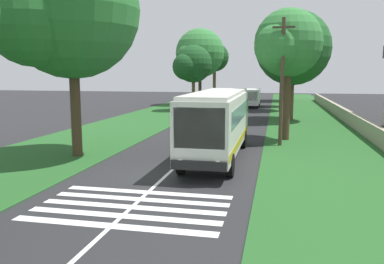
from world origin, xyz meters
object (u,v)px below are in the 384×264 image
Objects in this scene: trailing_car_0 at (213,112)px; roadside_tree_right_2 at (283,61)px; trailing_car_1 at (218,107)px; roadside_tree_right_0 at (286,45)px; coach_bus at (218,120)px; trailing_minibus_0 at (252,96)px; roadside_tree_left_4 at (192,65)px; roadside_tree_right_1 at (281,61)px; roadside_tree_left_0 at (214,58)px; roadside_tree_right_4 at (291,50)px; roadside_tree_left_3 at (66,13)px; roadside_tree_left_2 at (199,54)px; utility_pole at (282,81)px; roadside_tree_right_3 at (284,64)px.

roadside_tree_right_2 is at bearing -14.48° from trailing_car_0.
trailing_car_1 is 0.47× the size of roadside_tree_right_0.
coach_bus reaches higher than trailing_minibus_0.
roadside_tree_right_1 reaches higher than roadside_tree_left_4.
roadside_tree_right_0 is at bearing -163.98° from roadside_tree_left_0.
roadside_tree_right_4 is at bearing -179.12° from roadside_tree_right_2.
roadside_tree_right_2 reaches higher than trailing_car_0.
roadside_tree_left_3 is 33.09m from roadside_tree_right_1.
roadside_tree_left_3 is at bearing -179.90° from roadside_tree_left_2.
roadside_tree_left_3 is at bearing 178.39° from roadside_tree_left_4.
roadside_tree_left_2 is 32.19m from roadside_tree_right_0.
roadside_tree_right_0 reaches higher than utility_pole.
roadside_tree_right_3 is at bearing -179.63° from roadside_tree_right_2.
roadside_tree_right_2 is at bearing -0.38° from roadside_tree_right_0.
roadside_tree_left_2 is 13.98m from roadside_tree_right_1.
roadside_tree_right_4 reaches higher than roadside_tree_left_0.
roadside_tree_right_4 is at bearing -175.32° from roadside_tree_right_1.
roadside_tree_right_0 is at bearing 179.62° from roadside_tree_right_2.
trailing_car_0 is at bearing 24.90° from utility_pole.
coach_bus is 1.14× the size of roadside_tree_left_0.
trailing_minibus_0 is 6.41m from roadside_tree_right_3.
roadside_tree_right_1 reaches higher than coach_bus.
roadside_tree_left_4 is at bearing 25.12° from utility_pole.
roadside_tree_right_0 is at bearing -151.79° from roadside_tree_left_4.
coach_bus is at bearing -167.36° from roadside_tree_left_2.
roadside_tree_right_4 is at bearing -156.06° from roadside_tree_left_0.
roadside_tree_left_3 reaches higher than roadside_tree_right_0.
roadside_tree_right_3 is (-9.95, -11.54, -1.28)m from roadside_tree_left_0.
roadside_tree_right_1 is (30.88, -11.77, -1.68)m from roadside_tree_left_3.
roadside_tree_right_0 is (-18.15, -7.43, 5.98)m from trailing_car_1.
trailing_car_0 is 15.34m from roadside_tree_right_0.
trailing_car_1 is 24.54m from roadside_tree_right_2.
roadside_tree_right_2 is 11.62m from roadside_tree_right_3.
roadside_tree_right_0 is at bearing 179.32° from roadside_tree_right_3.
roadside_tree_right_3 reaches higher than roadside_tree_left_4.
roadside_tree_left_3 reaches higher than roadside_tree_left_2.
roadside_tree_right_3 is at bearing -93.79° from roadside_tree_left_2.
roadside_tree_left_4 is at bearing 126.25° from roadside_tree_right_3.
roadside_tree_left_2 is (2.65, 8.05, 5.97)m from trailing_minibus_0.
roadside_tree_left_0 is 0.83× the size of roadside_tree_left_3.
trailing_minibus_0 is at bearing -21.15° from trailing_car_1.
coach_bus is 48.13m from roadside_tree_right_2.
roadside_tree_right_3 reaches higher than trailing_car_0.
roadside_tree_right_4 is (-8.48, -11.80, 1.27)m from roadside_tree_left_4.
roadside_tree_left_2 is at bearing 131.34° from roadside_tree_right_2.
trailing_car_1 is 6.74m from roadside_tree_left_4.
trailing_car_1 is 0.36× the size of roadside_tree_left_3.
coach_bus is 28.96m from roadside_tree_left_4.
trailing_car_1 is at bearing 53.77° from roadside_tree_right_4.
roadside_tree_right_0 is at bearing -171.79° from trailing_minibus_0.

